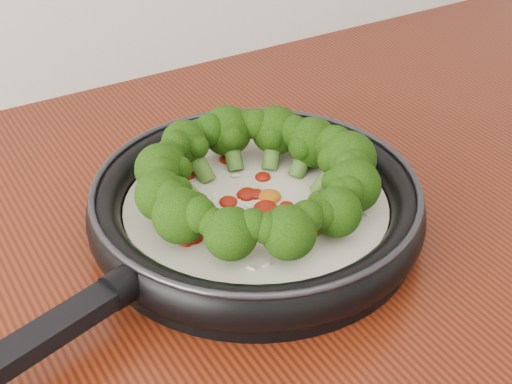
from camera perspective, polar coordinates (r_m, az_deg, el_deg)
skillet at (r=0.79m, az=-0.09°, el=-0.64°), size 0.57×0.44×0.10m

